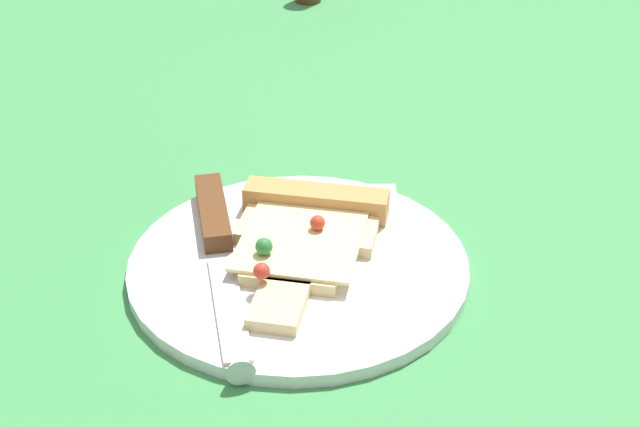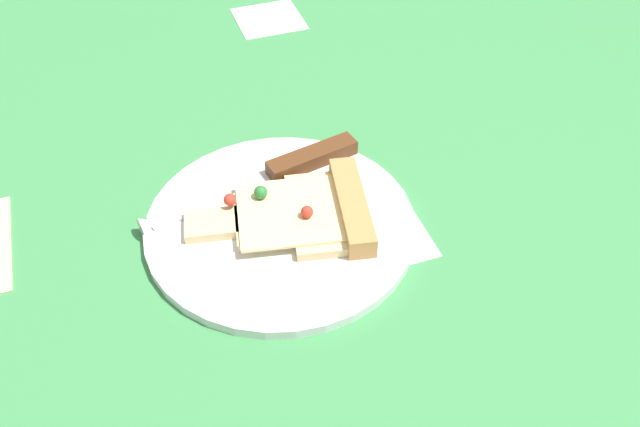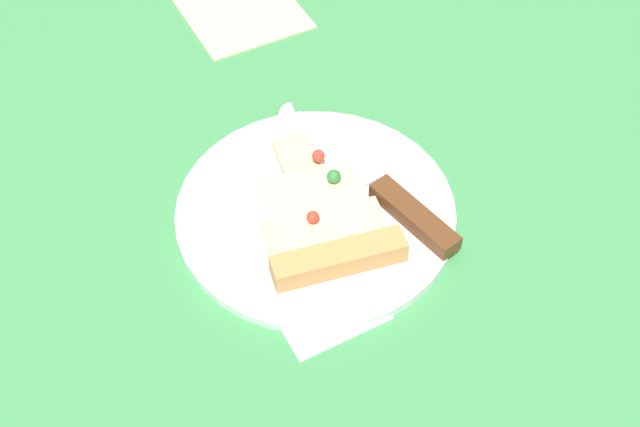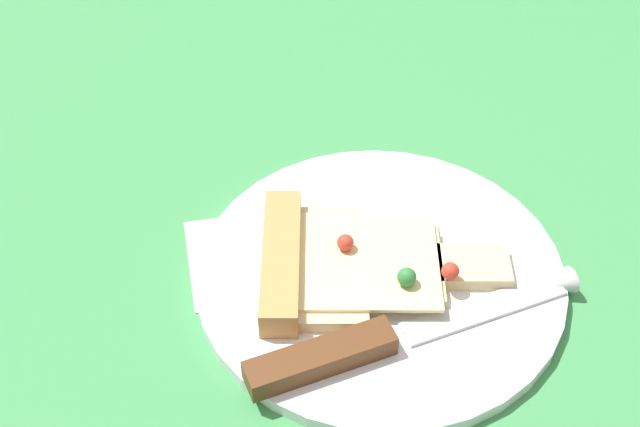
{
  "view_description": "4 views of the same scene",
  "coord_description": "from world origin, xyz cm",
  "px_view_note": "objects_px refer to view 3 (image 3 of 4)",
  "views": [
    {
      "loc": [
        4.19,
        -62.08,
        38.43
      ],
      "look_at": [
        4.03,
        -5.36,
        3.07
      ],
      "focal_mm": 47.42,
      "sensor_mm": 36.0,
      "label": 1
    },
    {
      "loc": [
        48.14,
        -20.64,
        48.15
      ],
      "look_at": [
        4.0,
        -5.23,
        2.32
      ],
      "focal_mm": 38.66,
      "sensor_mm": 36.0,
      "label": 2
    },
    {
      "loc": [
        25.78,
        35.59,
        60.38
      ],
      "look_at": [
        3.15,
        -6.76,
        2.76
      ],
      "focal_mm": 46.8,
      "sensor_mm": 36.0,
      "label": 3
    },
    {
      "loc": [
        -38.71,
        3.55,
        49.22
      ],
      "look_at": [
        6.24,
        -5.15,
        3.89
      ],
      "focal_mm": 51.0,
      "sensor_mm": 36.0,
      "label": 4
    }
  ],
  "objects_px": {
    "pizza_slice": "(324,223)",
    "napkin": "(243,12)",
    "knife": "(380,189)",
    "plate": "(316,212)"
  },
  "relations": [
    {
      "from": "pizza_slice",
      "to": "napkin",
      "type": "distance_m",
      "value": 0.35
    },
    {
      "from": "napkin",
      "to": "knife",
      "type": "bearing_deg",
      "value": 88.82
    },
    {
      "from": "pizza_slice",
      "to": "knife",
      "type": "distance_m",
      "value": 0.07
    },
    {
      "from": "pizza_slice",
      "to": "napkin",
      "type": "xyz_separation_m",
      "value": [
        -0.07,
        -0.34,
        -0.02
      ]
    },
    {
      "from": "napkin",
      "to": "plate",
      "type": "bearing_deg",
      "value": 77.55
    },
    {
      "from": "plate",
      "to": "knife",
      "type": "distance_m",
      "value": 0.06
    },
    {
      "from": "plate",
      "to": "napkin",
      "type": "height_order",
      "value": "plate"
    },
    {
      "from": "pizza_slice",
      "to": "knife",
      "type": "relative_size",
      "value": 0.78
    },
    {
      "from": "pizza_slice",
      "to": "napkin",
      "type": "height_order",
      "value": "pizza_slice"
    },
    {
      "from": "pizza_slice",
      "to": "plate",
      "type": "bearing_deg",
      "value": 90.47
    }
  ]
}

